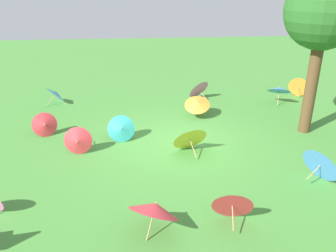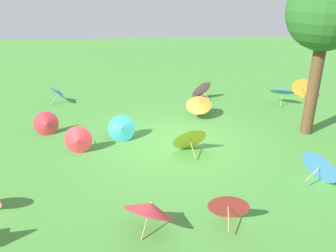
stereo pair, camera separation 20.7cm
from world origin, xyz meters
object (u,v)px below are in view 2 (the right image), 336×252
at_px(shade_tree, 326,13).
at_px(parasol_red_0, 46,124).
at_px(parasol_yellow_0, 189,137).
at_px(parasol_teal_1, 122,128).
at_px(parasol_pink_2, 200,88).
at_px(parasol_red_1, 150,208).
at_px(parasol_blue_0, 321,166).
at_px(parasol_orange_0, 199,103).
at_px(parasol_blue_1, 282,90).
at_px(parasol_blue_2, 59,93).
at_px(parasol_red_2, 78,140).
at_px(parasol_red_3, 228,204).
at_px(parasol_orange_3, 303,87).

height_order(shade_tree, parasol_red_0, shade_tree).
height_order(shade_tree, parasol_yellow_0, shade_tree).
relative_size(parasol_red_0, parasol_teal_1, 0.98).
relative_size(parasol_pink_2, parasol_teal_1, 1.30).
bearing_deg(parasol_pink_2, parasol_yellow_0, 76.62).
distance_m(parasol_red_1, parasol_pink_2, 7.93).
bearing_deg(parasol_teal_1, parasol_red_0, -13.62).
relative_size(parasol_blue_0, parasol_yellow_0, 0.97).
relative_size(parasol_blue_0, parasol_orange_0, 1.00).
xyz_separation_m(parasol_blue_1, parasol_blue_2, (8.34, -0.83, -0.17)).
bearing_deg(parasol_blue_1, parasol_orange_0, 18.28).
bearing_deg(parasol_red_0, parasol_blue_1, -165.23).
height_order(shade_tree, parasol_red_1, shade_tree).
bearing_deg(parasol_blue_1, parasol_red_2, 26.21).
bearing_deg(parasol_pink_2, parasol_teal_1, 51.59).
relative_size(parasol_yellow_0, parasol_red_1, 0.85).
bearing_deg(parasol_teal_1, parasol_red_2, 33.16).
xyz_separation_m(parasol_yellow_0, parasol_red_2, (2.95, -0.12, -0.06)).
distance_m(parasol_red_3, parasol_pink_2, 7.51).
relative_size(parasol_red_0, parasol_yellow_0, 0.76).
height_order(parasol_blue_1, parasol_blue_2, parasol_blue_1).
relative_size(shade_tree, parasol_yellow_0, 4.33).
height_order(parasol_blue_0, parasol_blue_2, parasol_blue_0).
height_order(parasol_red_2, parasol_pink_2, parasol_pink_2).
distance_m(parasol_blue_0, parasol_red_2, 6.04).
relative_size(parasol_red_0, parasol_red_1, 0.64).
bearing_deg(parasol_blue_0, parasol_teal_1, -29.72).
bearing_deg(parasol_orange_0, parasol_blue_0, 116.59).
xyz_separation_m(shade_tree, parasol_orange_3, (-1.42, -3.41, -3.09)).
distance_m(parasol_yellow_0, parasol_red_3, 2.98).
relative_size(parasol_pink_2, parasol_orange_3, 1.23).
distance_m(parasol_red_2, parasol_red_3, 4.53).
xyz_separation_m(parasol_blue_0, parasol_yellow_0, (2.78, -1.78, 0.00)).
bearing_deg(parasol_blue_2, parasol_yellow_0, 134.86).
height_order(shade_tree, parasol_blue_2, shade_tree).
xyz_separation_m(parasol_red_0, parasol_blue_2, (0.25, -2.96, 0.04)).
relative_size(parasol_red_2, parasol_pink_2, 0.71).
distance_m(parasol_red_3, parasol_teal_1, 4.40).
distance_m(parasol_red_3, parasol_orange_3, 8.78).
height_order(parasol_red_2, parasol_blue_1, parasol_blue_1).
height_order(parasol_red_3, parasol_pink_2, parasol_pink_2).
bearing_deg(parasol_red_1, parasol_teal_1, -79.89).
bearing_deg(parasol_yellow_0, parasol_red_2, -2.33).
xyz_separation_m(parasol_orange_0, parasol_blue_1, (-3.32, -1.10, 0.06)).
bearing_deg(parasol_orange_0, parasol_yellow_0, 74.60).
xyz_separation_m(parasol_blue_2, parasol_red_3, (-4.71, 7.33, -0.02)).
xyz_separation_m(shade_tree, parasol_blue_2, (8.11, -3.40, -3.10)).
relative_size(parasol_red_1, parasol_pink_2, 1.17).
xyz_separation_m(parasol_blue_0, parasol_orange_3, (-2.40, -6.15, -0.03)).
bearing_deg(parasol_red_3, parasol_red_0, -44.42).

